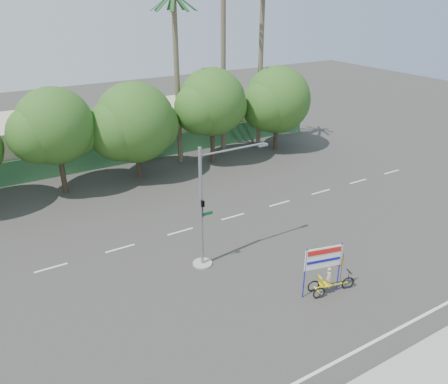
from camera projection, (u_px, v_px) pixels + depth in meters
ground at (281, 288)px, 22.83m from camera, size 120.00×120.00×0.00m
fence at (135, 151)px, 39.21m from camera, size 38.00×0.08×2.00m
building_left at (6, 145)px, 37.69m from camera, size 12.00×8.00×4.00m
building_right at (192, 119)px, 46.08m from camera, size 14.00×8.00×3.60m
tree_left at (55, 129)px, 31.52m from camera, size 6.66×5.60×8.07m
tree_center at (134, 125)px, 34.53m from camera, size 7.62×6.40×7.85m
tree_right at (212, 105)px, 37.44m from camera, size 6.90×5.80×8.36m
tree_far_right at (277, 102)px, 40.92m from camera, size 7.38×6.20×7.94m
palm_tall at (223, 38)px, 37.36m from camera, size 3.73×3.79×17.45m
palm_mid at (261, 48)px, 39.65m from camera, size 3.73×3.79×15.45m
palm_short at (176, 61)px, 35.95m from camera, size 3.73×3.79×14.45m
traffic_signal at (206, 218)px, 23.70m from camera, size 4.72×1.10×7.00m
trike_billboard at (327, 274)px, 21.98m from camera, size 2.91×1.08×2.92m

